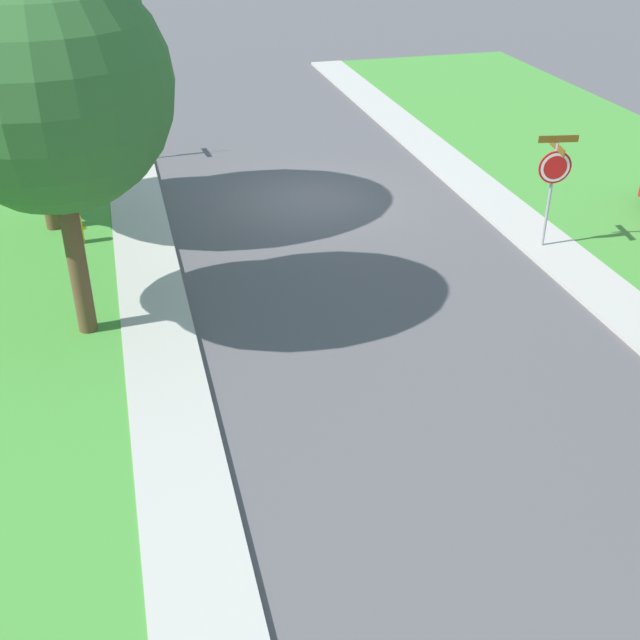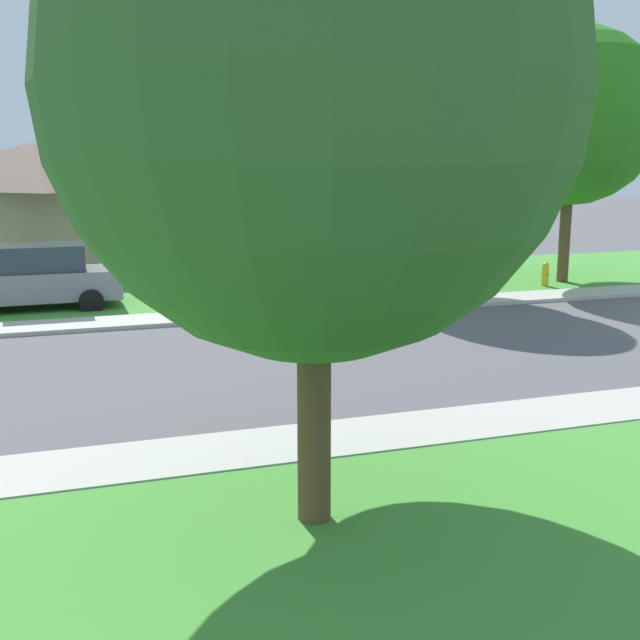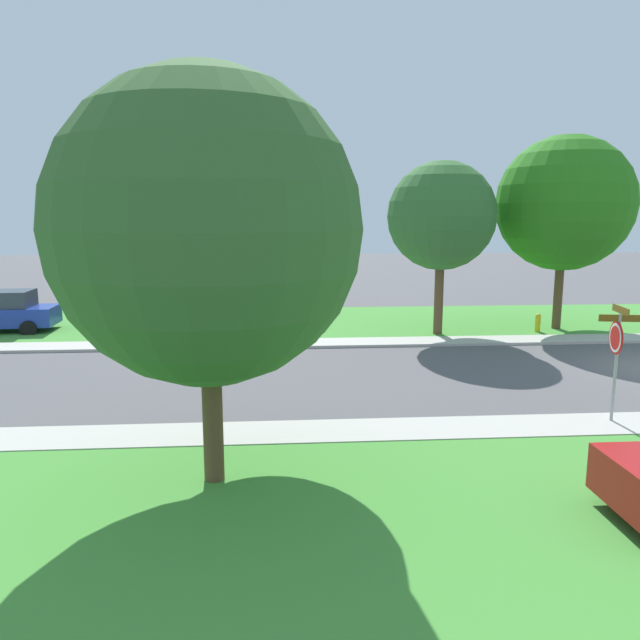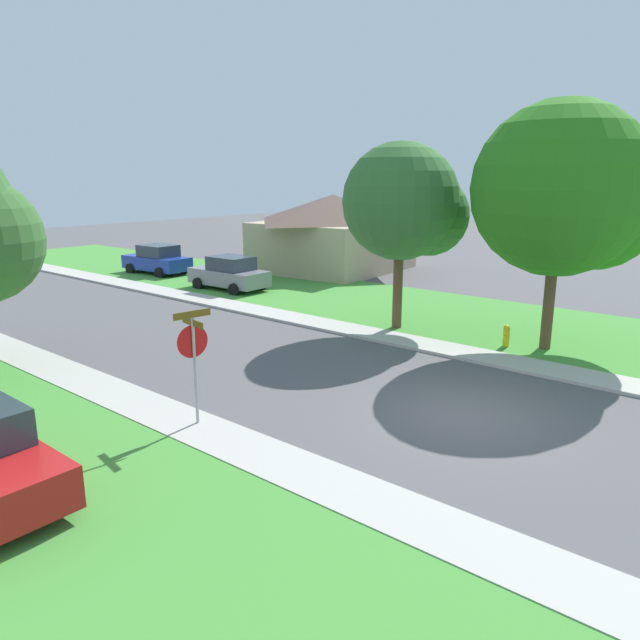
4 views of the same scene
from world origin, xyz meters
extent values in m
plane|color=#565456|center=(0.00, 0.00, 0.00)|extent=(120.00, 120.00, 0.00)
cube|color=#B7B2A8|center=(4.70, 12.00, 0.05)|extent=(1.40, 56.00, 0.10)
cylinder|color=#9E9EA3|center=(4.75, -4.58, 1.30)|extent=(0.07, 0.07, 2.60)
cylinder|color=red|center=(4.75, -4.63, 2.05)|extent=(0.76, 0.10, 0.76)
cylinder|color=white|center=(4.75, -4.65, 2.05)|extent=(0.67, 0.06, 0.67)
cylinder|color=red|center=(4.76, -4.66, 2.05)|extent=(0.55, 0.05, 0.55)
cube|color=brown|center=(4.75, -4.58, 2.69)|extent=(0.92, 0.10, 0.16)
cube|color=brown|center=(4.75, -4.58, 2.50)|extent=(0.10, 0.92, 0.16)
cylinder|color=#9E9EA3|center=(-4.52, 4.46, 1.30)|extent=(0.07, 0.07, 2.60)
cylinder|color=red|center=(-4.51, 4.51, 2.05)|extent=(0.75, 0.16, 0.76)
cylinder|color=white|center=(-4.51, 4.52, 2.05)|extent=(0.66, 0.12, 0.67)
cylinder|color=red|center=(-4.51, 4.53, 2.05)|extent=(0.54, 0.10, 0.55)
cube|color=brown|center=(-4.52, 4.46, 2.69)|extent=(0.91, 0.18, 0.16)
cube|color=brown|center=(-4.52, 4.46, 2.50)|extent=(0.18, 0.91, 0.16)
cylinder|color=brown|center=(6.02, 5.70, 1.65)|extent=(0.36, 0.36, 3.30)
sphere|color=#32672D|center=(6.02, 5.70, 4.79)|extent=(4.26, 4.26, 4.26)
cylinder|color=brown|center=(6.80, 0.37, 1.68)|extent=(0.36, 0.36, 3.36)
sphere|color=#297619|center=(6.80, 0.37, 5.29)|extent=(5.50, 5.50, 5.50)
cylinder|color=gold|center=(6.17, 1.46, 0.35)|extent=(0.22, 0.22, 0.70)
sphere|color=gold|center=(6.17, 1.46, 0.72)|extent=(0.22, 0.22, 0.22)
cylinder|color=gold|center=(6.03, 1.46, 0.45)|extent=(0.10, 0.08, 0.08)
cylinder|color=gold|center=(6.31, 1.46, 0.45)|extent=(0.10, 0.08, 0.08)
camera|label=1|loc=(4.99, 19.67, 8.06)|focal=44.15mm
camera|label=2|loc=(-14.44, 15.73, 3.88)|focal=43.55mm
camera|label=3|loc=(-17.17, 12.14, 4.75)|focal=33.35mm
camera|label=4|loc=(-12.48, -5.82, 5.69)|focal=32.91mm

